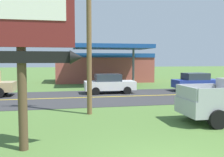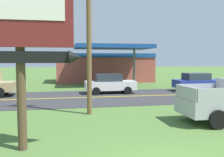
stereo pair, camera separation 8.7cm
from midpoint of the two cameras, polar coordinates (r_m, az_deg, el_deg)
road_asphalt at (r=18.80m, az=-3.14°, el=-4.30°), size 140.00×8.00×0.02m
road_centre_line at (r=18.80m, az=-3.14°, el=-4.26°), size 126.00×0.20×0.01m
motel_sign at (r=8.06m, az=-20.30°, el=11.78°), size 3.49×0.54×5.87m
utility_pole at (r=12.99m, az=-5.52°, el=13.34°), size 1.74×0.26×9.19m
gas_station at (r=32.12m, az=-2.09°, el=2.77°), size 12.00×11.50×4.40m
car_blue_near_lane at (r=23.67m, az=18.71°, el=-0.74°), size 4.20×2.00×1.64m
car_white_mid_lane at (r=20.85m, az=-0.76°, el=-1.17°), size 4.20×2.00×1.64m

